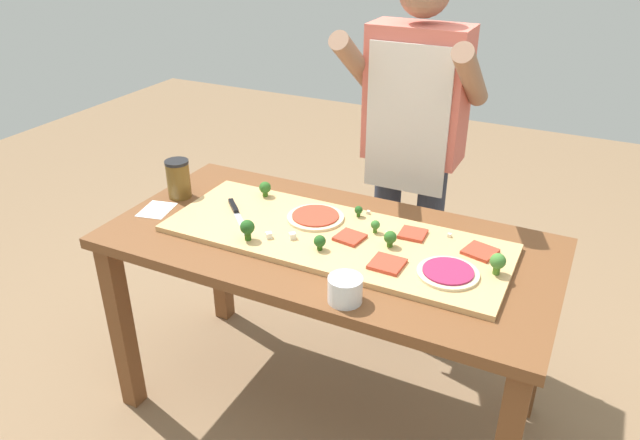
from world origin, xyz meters
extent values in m
plane|color=#896B4C|center=(0.00, 0.00, 0.00)|extent=(8.00, 8.00, 0.00)
cube|color=brown|center=(-0.74, -0.33, 0.38)|extent=(0.07, 0.07, 0.76)
cube|color=brown|center=(-0.74, 0.33, 0.38)|extent=(0.07, 0.07, 0.76)
cube|color=brown|center=(0.74, 0.33, 0.38)|extent=(0.07, 0.07, 0.76)
cube|color=brown|center=(0.00, 0.00, 0.78)|extent=(1.60, 0.79, 0.04)
cube|color=tan|center=(0.02, 0.00, 0.81)|extent=(1.23, 0.46, 0.02)
cube|color=#B7BABF|center=(-0.32, -0.08, 0.82)|extent=(0.14, 0.14, 0.00)
cube|color=black|center=(-0.42, 0.02, 0.83)|extent=(0.09, 0.09, 0.02)
cylinder|color=beige|center=(-0.09, 0.08, 0.82)|extent=(0.21, 0.21, 0.01)
cylinder|color=#BC3D28|center=(-0.09, 0.08, 0.83)|extent=(0.17, 0.17, 0.01)
cylinder|color=beige|center=(0.45, -0.07, 0.82)|extent=(0.20, 0.20, 0.01)
cylinder|color=#9E234C|center=(0.45, -0.07, 0.83)|extent=(0.16, 0.16, 0.01)
cube|color=#BC3D28|center=(0.27, 0.12, 0.83)|extent=(0.09, 0.09, 0.01)
cube|color=#BC3D28|center=(0.08, 0.00, 0.83)|extent=(0.10, 0.10, 0.01)
cube|color=#BC3D28|center=(0.26, -0.11, 0.83)|extent=(0.11, 0.11, 0.01)
cube|color=#BC3D28|center=(0.51, 0.10, 0.83)|extent=(0.12, 0.12, 0.01)
cylinder|color=#366618|center=(0.23, 0.01, 0.83)|extent=(0.02, 0.02, 0.02)
sphere|color=#2D6623|center=(0.23, 0.01, 0.86)|extent=(0.04, 0.04, 0.04)
cylinder|color=#366618|center=(-0.36, 0.17, 0.83)|extent=(0.02, 0.02, 0.02)
sphere|color=#2D6623|center=(-0.36, 0.17, 0.86)|extent=(0.05, 0.05, 0.05)
cylinder|color=#2C5915|center=(-0.23, -0.16, 0.84)|extent=(0.02, 0.02, 0.03)
sphere|color=#23561E|center=(-0.23, -0.16, 0.87)|extent=(0.05, 0.05, 0.05)
cylinder|color=#487A23|center=(0.59, 0.00, 0.83)|extent=(0.02, 0.02, 0.03)
sphere|color=#427F33|center=(0.59, 0.00, 0.87)|extent=(0.05, 0.05, 0.05)
cylinder|color=#2C5915|center=(0.02, -0.11, 0.83)|extent=(0.02, 0.02, 0.02)
sphere|color=#23561E|center=(0.02, -0.11, 0.85)|extent=(0.04, 0.04, 0.04)
cylinder|color=#2C5915|center=(0.04, 0.17, 0.83)|extent=(0.01, 0.01, 0.02)
sphere|color=#23561E|center=(0.04, 0.17, 0.85)|extent=(0.03, 0.03, 0.03)
cylinder|color=#3F7220|center=(0.14, 0.08, 0.83)|extent=(0.01, 0.01, 0.02)
sphere|color=#38752D|center=(0.14, 0.08, 0.85)|extent=(0.03, 0.03, 0.03)
cube|color=silver|center=(0.07, 0.21, 0.83)|extent=(0.01, 0.01, 0.01)
cube|color=white|center=(-0.17, -0.12, 0.83)|extent=(0.03, 0.03, 0.02)
cube|color=white|center=(-0.10, -0.09, 0.83)|extent=(0.03, 0.03, 0.02)
cube|color=silver|center=(0.20, 0.07, 0.83)|extent=(0.03, 0.03, 0.02)
cube|color=silver|center=(0.39, 0.17, 0.83)|extent=(0.01, 0.01, 0.01)
cylinder|color=white|center=(0.21, -0.32, 0.84)|extent=(0.11, 0.11, 0.08)
cylinder|color=white|center=(0.21, -0.32, 0.82)|extent=(0.09, 0.09, 0.04)
cylinder|color=brown|center=(-0.69, 0.05, 0.87)|extent=(0.09, 0.09, 0.15)
cylinder|color=black|center=(-0.69, 0.05, 0.95)|extent=(0.10, 0.10, 0.01)
cube|color=white|center=(-0.70, -0.09, 0.80)|extent=(0.14, 0.16, 0.00)
cylinder|color=#333847|center=(-0.01, 0.63, 0.45)|extent=(0.12, 0.12, 0.90)
cylinder|color=#333847|center=(0.19, 0.63, 0.45)|extent=(0.12, 0.12, 0.90)
cube|color=#DB6B5B|center=(0.09, 0.63, 1.18)|extent=(0.40, 0.20, 0.55)
cube|color=silver|center=(0.09, 0.53, 1.09)|extent=(0.34, 0.01, 0.60)
cylinder|color=#997056|center=(-0.14, 0.53, 1.30)|extent=(0.08, 0.39, 0.31)
cylinder|color=#997056|center=(0.32, 0.53, 1.30)|extent=(0.08, 0.39, 0.31)
camera|label=1|loc=(0.80, -1.69, 1.85)|focal=33.76mm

